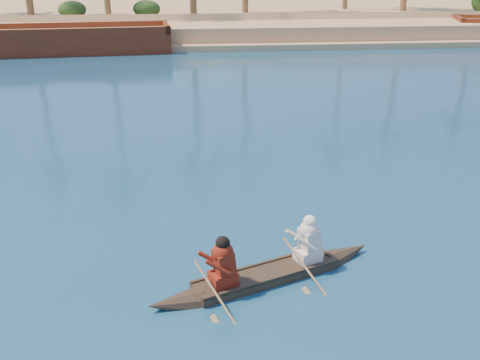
{
  "coord_description": "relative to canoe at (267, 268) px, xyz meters",
  "views": [
    {
      "loc": [
        6.69,
        -12.08,
        5.27
      ],
      "look_at": [
        7.74,
        -1.77,
        1.02
      ],
      "focal_mm": 40.0,
      "sensor_mm": 36.0,
      "label": 1
    }
  ],
  "objects": [
    {
      "name": "barge_mid",
      "position": [
        -7.98,
        26.83,
        0.43
      ],
      "size": [
        11.77,
        4.82,
        1.91
      ],
      "rotation": [
        0.0,
        0.0,
        0.09
      ],
      "color": "maroon",
      "rests_on": "ground"
    },
    {
      "name": "shrub_cluster",
      "position": [
        -8.0,
        35.5,
        0.96
      ],
      "size": [
        100.0,
        6.0,
        2.4
      ],
      "primitive_type": null,
      "color": "#203F16",
      "rests_on": "ground"
    },
    {
      "name": "sandy_embankment",
      "position": [
        -8.0,
        50.89,
        0.29
      ],
      "size": [
        150.0,
        51.0,
        1.5
      ],
      "color": "tan",
      "rests_on": "ground"
    },
    {
      "name": "canoe",
      "position": [
        0.0,
        0.0,
        0.0
      ],
      "size": [
        4.36,
        2.17,
        1.23
      ],
      "rotation": [
        0.0,
        0.0,
        0.37
      ],
      "color": "#3D3021",
      "rests_on": "ground"
    }
  ]
}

